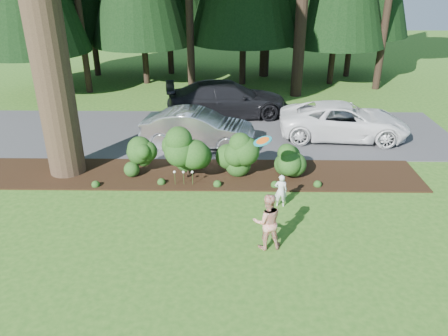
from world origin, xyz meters
name	(u,v)px	position (x,y,z in m)	size (l,w,h in m)	color
ground	(186,224)	(0.00, 0.00, 0.00)	(80.00, 80.00, 0.00)	#285718
mulch_bed	(195,174)	(0.00, 3.25, 0.03)	(16.00, 2.50, 0.05)	black
driveway	(202,133)	(0.00, 7.50, 0.01)	(22.00, 6.00, 0.03)	#38383A
shrub_row	(216,156)	(0.77, 3.14, 0.81)	(6.53, 1.60, 1.61)	#1C4515
lily_cluster	(183,173)	(-0.30, 2.40, 0.50)	(0.69, 0.09, 0.57)	#1C4515
car_silver_wagon	(198,128)	(-0.05, 5.96, 0.78)	(1.59, 4.56, 1.50)	silver
car_white_suv	(344,121)	(6.11, 6.97, 0.78)	(2.50, 5.42, 1.51)	white
car_dark_suv	(228,99)	(1.13, 9.80, 0.89)	(2.40, 5.90, 1.71)	black
child	(281,191)	(2.84, 1.09, 0.54)	(0.39, 0.26, 1.07)	silver
adult	(267,222)	(2.25, -1.09, 0.79)	(0.77, 0.60, 1.58)	#BD3E19
frisbee	(263,141)	(2.23, 1.16, 2.15)	(0.56, 0.57, 0.25)	teal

